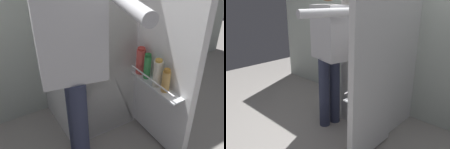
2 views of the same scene
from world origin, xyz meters
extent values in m
cube|color=white|center=(0.00, 0.56, 0.82)|extent=(0.63, 0.61, 1.63)
cube|color=white|center=(0.00, 0.25, 0.82)|extent=(0.59, 0.01, 1.59)
cube|color=white|center=(0.00, 0.30, 0.89)|extent=(0.55, 0.09, 0.01)
cube|color=white|center=(0.34, -0.06, 0.83)|extent=(0.06, 0.61, 1.60)
cube|color=white|center=(0.26, -0.06, 0.60)|extent=(0.10, 0.50, 0.01)
cylinder|color=silver|center=(0.22, -0.06, 0.66)|extent=(0.01, 0.48, 0.01)
cylinder|color=tan|center=(0.27, -0.15, 0.69)|extent=(0.06, 0.06, 0.16)
cylinder|color=#996623|center=(0.27, -0.15, 0.78)|extent=(0.04, 0.04, 0.02)
cylinder|color=#DB4C47|center=(0.27, 0.14, 0.71)|extent=(0.07, 0.07, 0.20)
cylinder|color=#B22D28|center=(0.27, 0.14, 0.82)|extent=(0.06, 0.06, 0.02)
cylinder|color=#EDE5CC|center=(0.26, -0.07, 0.71)|extent=(0.07, 0.07, 0.20)
cylinder|color=#B78933|center=(0.26, -0.07, 0.81)|extent=(0.05, 0.05, 0.02)
cylinder|color=green|center=(0.26, 0.06, 0.70)|extent=(0.05, 0.05, 0.18)
cylinder|color=#195B28|center=(0.26, 0.06, 0.80)|extent=(0.05, 0.05, 0.02)
cylinder|color=red|center=(-0.01, 0.30, 0.93)|extent=(0.08, 0.08, 0.07)
cylinder|color=#2D334C|center=(-0.31, 0.14, 0.40)|extent=(0.12, 0.12, 0.80)
cylinder|color=#2D334C|center=(-0.34, 0.00, 0.40)|extent=(0.12, 0.12, 0.80)
cube|color=silver|center=(-0.33, 0.07, 1.08)|extent=(0.44, 0.30, 0.57)
cylinder|color=silver|center=(-0.28, 0.27, 1.06)|extent=(0.08, 0.08, 0.53)
cylinder|color=silver|center=(-0.11, -0.18, 1.31)|extent=(0.19, 0.54, 0.08)
camera|label=1|loc=(-0.86, -1.27, 1.70)|focal=42.33mm
camera|label=2|loc=(1.39, -1.63, 1.45)|focal=36.39mm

